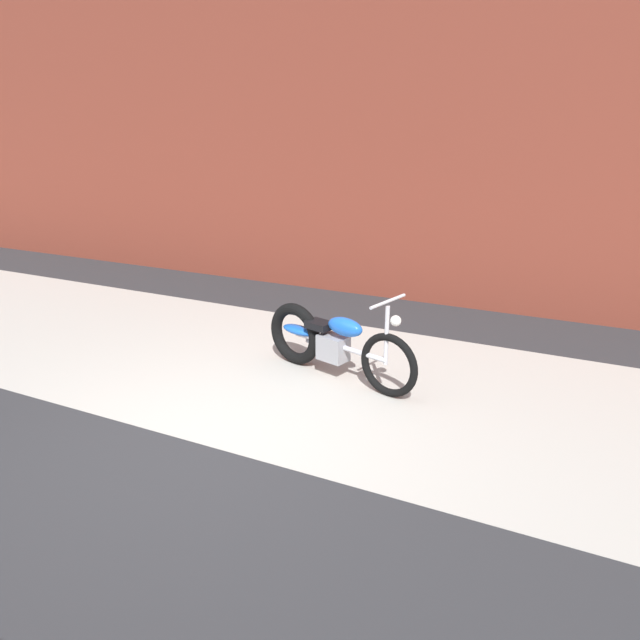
% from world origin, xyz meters
% --- Properties ---
extents(ground_plane, '(80.00, 80.00, 0.00)m').
position_xyz_m(ground_plane, '(0.00, 0.00, 0.00)').
color(ground_plane, '#2D2D30').
extents(sidewalk_slab, '(36.00, 3.50, 0.01)m').
position_xyz_m(sidewalk_slab, '(0.00, 1.75, 0.00)').
color(sidewalk_slab, '#B2ADA3').
rests_on(sidewalk_slab, ground).
extents(brick_building_wall, '(36.00, 0.50, 5.27)m').
position_xyz_m(brick_building_wall, '(0.00, 5.20, 2.64)').
color(brick_building_wall, brown).
rests_on(brick_building_wall, ground).
extents(motorcycle_blue, '(1.96, 0.77, 1.03)m').
position_xyz_m(motorcycle_blue, '(0.37, 1.82, 0.40)').
color(motorcycle_blue, black).
rests_on(motorcycle_blue, ground).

